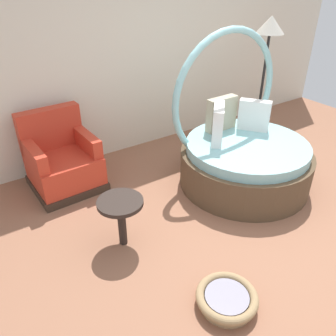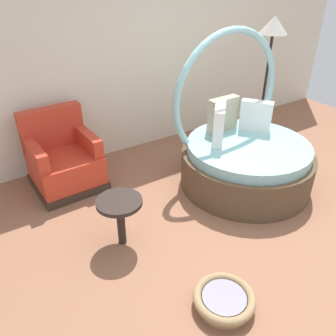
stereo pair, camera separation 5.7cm
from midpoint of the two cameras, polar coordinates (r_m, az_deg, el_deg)
name	(u,v)px [view 2 (the right image)]	position (r m, az deg, el deg)	size (l,w,h in m)	color
ground_plane	(251,231)	(3.76, 14.13, -10.21)	(8.00, 8.00, 0.02)	#936047
back_wall	(134,52)	(4.93, -5.33, 18.79)	(8.00, 0.12, 2.77)	silver
round_daybed	(243,155)	(4.32, 12.89, 2.20)	(1.61, 1.61, 1.84)	brown
red_armchair	(64,161)	(4.38, -16.77, 1.15)	(0.82, 0.82, 0.94)	#38281E
pet_basket	(224,300)	(2.99, 9.95, -20.96)	(0.51, 0.51, 0.13)	#9E7F56
side_table	(120,208)	(3.26, -7.61, -6.72)	(0.44, 0.44, 0.52)	#2D231E
floor_lamp	(272,38)	(5.35, 17.39, 20.18)	(0.40, 0.40, 1.82)	black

